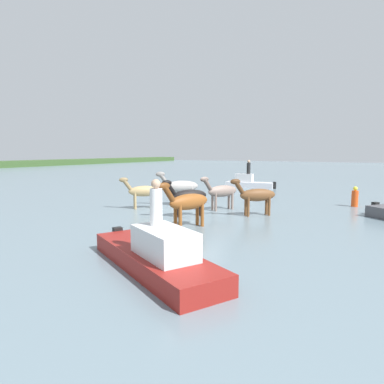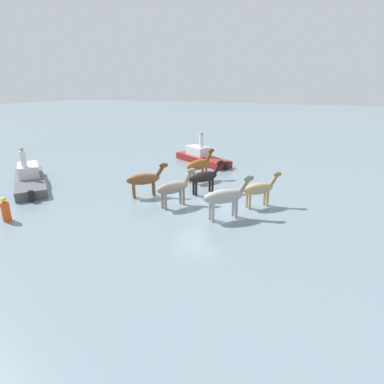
% 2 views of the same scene
% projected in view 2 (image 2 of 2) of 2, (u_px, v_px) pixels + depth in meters
% --- Properties ---
extents(ground_plane, '(181.34, 181.34, 0.00)m').
position_uv_depth(ground_plane, '(199.00, 202.00, 16.44)').
color(ground_plane, slate).
extents(horse_dun_straggler, '(1.82, 1.78, 1.72)m').
position_uv_depth(horse_dun_straggler, '(259.00, 189.00, 15.48)').
color(horse_dun_straggler, tan).
rests_on(horse_dun_straggler, ground_plane).
extents(horse_pinto_flank, '(2.21, 1.44, 1.81)m').
position_uv_depth(horse_pinto_flank, '(174.00, 187.00, 15.53)').
color(horse_pinto_flank, gray).
rests_on(horse_pinto_flank, ground_plane).
extents(horse_mid_herd, '(2.04, 2.05, 1.95)m').
position_uv_depth(horse_mid_herd, '(225.00, 196.00, 14.04)').
color(horse_mid_herd, '#9E9993').
rests_on(horse_mid_herd, ground_plane).
extents(horse_lead, '(2.45, 1.22, 1.93)m').
position_uv_depth(horse_lead, '(199.00, 165.00, 19.66)').
color(horse_lead, brown).
rests_on(horse_lead, ground_plane).
extents(horse_rear_stallion, '(2.06, 1.63, 1.78)m').
position_uv_depth(horse_rear_stallion, '(204.00, 177.00, 17.37)').
color(horse_rear_stallion, black).
rests_on(horse_rear_stallion, ground_plane).
extents(horse_gray_outer, '(1.87, 1.93, 1.81)m').
position_uv_depth(horse_gray_outer, '(145.00, 179.00, 16.89)').
color(horse_gray_outer, brown).
rests_on(horse_gray_outer, ground_plane).
extents(boat_skiff_near, '(4.77, 5.42, 1.37)m').
position_uv_depth(boat_skiff_near, '(30.00, 181.00, 18.91)').
color(boat_skiff_near, '#4C4C51').
rests_on(boat_skiff_near, ground_plane).
extents(boat_dinghy_port, '(3.70, 5.24, 1.36)m').
position_uv_depth(boat_dinghy_port, '(202.00, 159.00, 24.58)').
color(boat_dinghy_port, maroon).
rests_on(boat_dinghy_port, ground_plane).
extents(person_spotter_bow, '(0.32, 0.32, 1.19)m').
position_uv_depth(person_spotter_bow, '(23.00, 158.00, 18.26)').
color(person_spotter_bow, silver).
rests_on(person_spotter_bow, boat_skiff_near).
extents(person_helmsman_aft, '(0.32, 0.32, 1.19)m').
position_uv_depth(person_helmsman_aft, '(201.00, 140.00, 24.13)').
color(person_helmsman_aft, silver).
rests_on(person_helmsman_aft, boat_dinghy_port).
extents(buoy_channel_marker, '(0.36, 0.36, 1.14)m').
position_uv_depth(buoy_channel_marker, '(6.00, 210.00, 13.98)').
color(buoy_channel_marker, '#E54C19').
rests_on(buoy_channel_marker, ground_plane).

